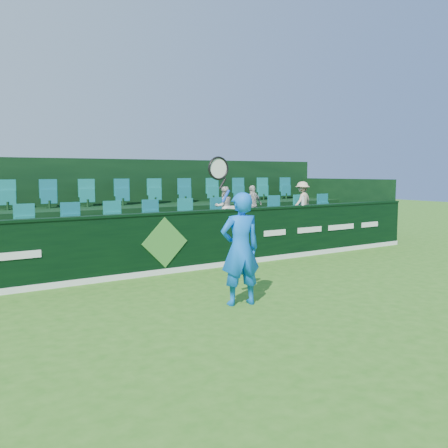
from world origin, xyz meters
TOP-DOWN VIEW (x-y plane):
  - ground at (0.00, 0.00)m, footprint 60.00×60.00m
  - sponsor_hoarding at (0.00, 4.00)m, footprint 16.00×0.25m
  - stand_tier_front at (0.00, 5.10)m, footprint 16.00×2.00m
  - stand_tier_back at (0.00, 7.00)m, footprint 16.00×1.80m
  - stand_rear at (0.00, 7.44)m, footprint 16.00×4.10m
  - seat_row_front at (0.00, 5.50)m, footprint 13.50×0.50m
  - seat_row_back at (0.00, 7.30)m, footprint 13.50×0.50m
  - tennis_player at (-0.12, 0.95)m, footprint 1.15×0.59m
  - spectator_left at (2.38, 5.12)m, footprint 0.55×0.46m
  - spectator_middle at (3.33, 5.12)m, footprint 0.65×0.32m
  - spectator_right at (5.17, 5.12)m, footprint 0.83×0.63m
  - towel at (2.05, 4.00)m, footprint 0.41×0.26m
  - drinks_bottle at (4.14, 4.00)m, footprint 0.08×0.08m

SIDE VIEW (x-z plane):
  - ground at x=0.00m, z-range 0.00..0.00m
  - stand_tier_front at x=0.00m, z-range 0.00..0.80m
  - stand_tier_back at x=0.00m, z-range 0.00..1.30m
  - sponsor_hoarding at x=0.00m, z-range 0.00..1.35m
  - tennis_player at x=-0.12m, z-range -0.31..2.23m
  - seat_row_front at x=0.00m, z-range 0.80..1.40m
  - stand_rear at x=0.00m, z-range -0.08..2.52m
  - spectator_left at x=2.38m, z-range 0.80..1.84m
  - spectator_middle at x=3.33m, z-range 0.80..1.87m
  - spectator_right at x=5.17m, z-range 0.80..1.95m
  - towel at x=2.05m, z-range 1.35..1.41m
  - drinks_bottle at x=4.14m, z-range 1.35..1.59m
  - seat_row_back at x=0.00m, z-range 1.30..1.90m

